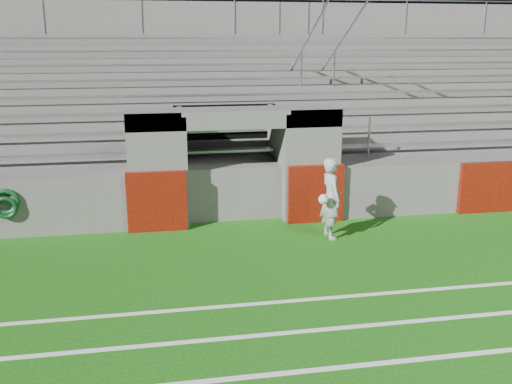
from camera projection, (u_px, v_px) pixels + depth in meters
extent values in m
plane|color=#15540E|center=(263.00, 278.00, 10.17)|extent=(90.00, 90.00, 0.00)
cube|color=white|center=(307.00, 371.00, 7.32)|extent=(28.00, 0.09, 0.01)
cube|color=white|center=(289.00, 333.00, 8.27)|extent=(28.00, 0.09, 0.01)
cube|color=white|center=(275.00, 302.00, 9.22)|extent=(28.00, 0.09, 0.01)
cube|color=#595755|center=(155.00, 168.00, 12.84)|extent=(1.20, 1.00, 2.60)
cube|color=#595755|center=(310.00, 162.00, 13.46)|extent=(1.20, 1.00, 2.60)
cube|color=black|center=(225.00, 153.00, 14.78)|extent=(2.60, 0.20, 2.50)
cube|color=#595755|center=(183.00, 164.00, 13.54)|extent=(0.10, 2.20, 2.50)
cube|color=#595755|center=(277.00, 160.00, 13.93)|extent=(0.10, 2.20, 2.50)
cube|color=#595755|center=(234.00, 118.00, 12.86)|extent=(4.80, 1.00, 0.40)
cube|color=#595755|center=(216.00, 142.00, 16.85)|extent=(26.00, 8.00, 0.20)
cube|color=#595755|center=(216.00, 163.00, 17.01)|extent=(26.00, 8.00, 1.05)
cube|color=#540F07|center=(157.00, 202.00, 12.48)|extent=(1.30, 0.15, 1.35)
cube|color=#540F07|center=(316.00, 194.00, 13.10)|extent=(1.30, 0.15, 1.35)
cube|color=#540F07|center=(501.00, 187.00, 13.92)|extent=(2.20, 0.15, 1.25)
cube|color=#989BA0|center=(229.00, 150.00, 13.99)|extent=(23.00, 0.28, 0.06)
cube|color=#595755|center=(225.00, 145.00, 14.80)|extent=(24.00, 0.75, 0.38)
cube|color=#989BA0|center=(225.00, 130.00, 14.60)|extent=(23.00, 0.28, 0.06)
cube|color=#595755|center=(221.00, 134.00, 15.46)|extent=(24.00, 0.75, 0.76)
cube|color=#989BA0|center=(221.00, 112.00, 15.21)|extent=(23.00, 0.28, 0.06)
cube|color=#595755|center=(218.00, 123.00, 16.13)|extent=(24.00, 0.75, 1.14)
cube|color=#989BA0|center=(218.00, 95.00, 15.82)|extent=(23.00, 0.28, 0.06)
cube|color=#595755|center=(215.00, 113.00, 16.79)|extent=(24.00, 0.75, 1.52)
cube|color=#989BA0|center=(215.00, 79.00, 16.44)|extent=(23.00, 0.28, 0.06)
cube|color=#595755|center=(212.00, 103.00, 17.45)|extent=(24.00, 0.75, 1.90)
cube|color=#989BA0|center=(212.00, 65.00, 17.05)|extent=(23.00, 0.28, 0.06)
cube|color=#595755|center=(209.00, 95.00, 18.11)|extent=(24.00, 0.75, 2.28)
cube|color=#989BA0|center=(209.00, 51.00, 17.66)|extent=(23.00, 0.28, 0.06)
cube|color=#595755|center=(207.00, 87.00, 18.78)|extent=(24.00, 0.75, 2.66)
cube|color=#989BA0|center=(206.00, 38.00, 18.28)|extent=(23.00, 0.28, 0.06)
cube|color=#595755|center=(205.00, 83.00, 19.40)|extent=(26.00, 0.60, 5.29)
cylinder|color=#A5A8AD|center=(331.00, 138.00, 14.08)|extent=(0.05, 0.05, 1.00)
cylinder|color=#A5A8AD|center=(301.00, 69.00, 16.53)|extent=(0.05, 0.05, 1.00)
cylinder|color=#A5A8AD|center=(279.00, 18.00, 18.99)|extent=(0.05, 0.05, 1.00)
cylinder|color=#A5A8AD|center=(301.00, 51.00, 16.40)|extent=(0.05, 6.02, 3.08)
cylinder|color=#A5A8AD|center=(369.00, 137.00, 14.25)|extent=(0.05, 0.05, 1.00)
cylinder|color=#A5A8AD|center=(334.00, 69.00, 16.70)|extent=(0.05, 0.05, 1.00)
cylinder|color=#A5A8AD|center=(308.00, 18.00, 19.16)|extent=(0.05, 0.05, 1.00)
cylinder|color=#A5A8AD|center=(335.00, 51.00, 16.57)|extent=(0.05, 6.02, 3.08)
cylinder|color=#A5A8AD|center=(44.00, 15.00, 17.68)|extent=(0.05, 0.05, 1.10)
cylinder|color=#A5A8AD|center=(142.00, 15.00, 18.20)|extent=(0.05, 0.05, 1.10)
cylinder|color=#A5A8AD|center=(235.00, 16.00, 18.71)|extent=(0.05, 0.05, 1.10)
cylinder|color=#A5A8AD|center=(323.00, 16.00, 19.23)|extent=(0.05, 0.05, 1.10)
cylinder|color=#A5A8AD|center=(406.00, 17.00, 19.75)|extent=(0.05, 0.05, 1.10)
cylinder|color=#A5A8AD|center=(485.00, 18.00, 20.26)|extent=(0.05, 0.05, 1.10)
imported|color=#A1A4AA|center=(331.00, 198.00, 12.02)|extent=(0.48, 0.67, 1.74)
sphere|color=silver|center=(323.00, 199.00, 11.70)|extent=(0.21, 0.21, 0.21)
torus|color=#0D451C|center=(6.00, 202.00, 11.91)|extent=(0.58, 0.11, 0.58)
torus|color=#0B3817|center=(6.00, 208.00, 11.89)|extent=(0.49, 0.09, 0.49)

